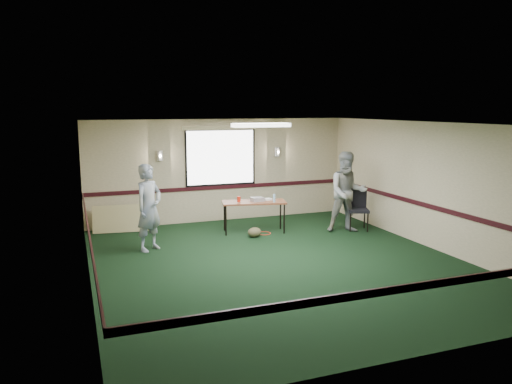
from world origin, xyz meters
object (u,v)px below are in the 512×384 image
object	(u,v)px
person_left	(149,208)
person_right	(347,192)
folding_table	(254,204)
projector	(257,199)
conference_chair	(357,205)

from	to	relation	value
person_left	person_right	distance (m)	4.74
person_left	folding_table	bearing A→B (deg)	-23.30
projector	folding_table	bearing A→B (deg)	165.25
conference_chair	person_left	world-z (taller)	person_left
conference_chair	person_left	size ratio (longest dim) A/B	0.55
folding_table	person_left	xyz separation A→B (m)	(-2.60, -0.68, 0.22)
projector	conference_chair	size ratio (longest dim) A/B	0.28
projector	person_right	distance (m)	2.19
conference_chair	person_right	xyz separation A→B (m)	(-0.38, -0.15, 0.38)
projector	conference_chair	bearing A→B (deg)	-19.70
folding_table	person_right	bearing A→B (deg)	-6.54
folding_table	person_right	size ratio (longest dim) A/B	0.83
folding_table	projector	bearing A→B (deg)	4.20
folding_table	person_left	distance (m)	2.69
projector	person_right	size ratio (longest dim) A/B	0.15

